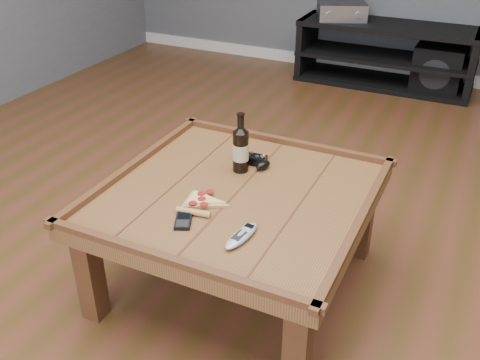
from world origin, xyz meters
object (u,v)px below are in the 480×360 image
at_px(beer_bottle, 241,148).
at_px(game_controller, 254,161).
at_px(pizza_slice, 201,202).
at_px(remote_control, 242,236).
at_px(coffee_table, 237,205).
at_px(media_console, 385,55).
at_px(smartphone, 183,221).
at_px(av_receiver, 342,10).
at_px(subwoofer, 439,68).

height_order(beer_bottle, game_controller, beer_bottle).
relative_size(beer_bottle, pizza_slice, 1.01).
bearing_deg(remote_control, beer_bottle, 123.39).
distance_m(coffee_table, media_console, 2.75).
bearing_deg(remote_control, smartphone, -172.39).
bearing_deg(media_console, pizza_slice, -91.69).
height_order(beer_bottle, pizza_slice, beer_bottle).
bearing_deg(av_receiver, coffee_table, -105.03).
height_order(coffee_table, pizza_slice, same).
bearing_deg(pizza_slice, coffee_table, 49.84).
relative_size(coffee_table, remote_control, 5.57).
bearing_deg(coffee_table, smartphone, -106.99).
bearing_deg(remote_control, coffee_table, 126.17).
relative_size(pizza_slice, av_receiver, 0.54).
xyz_separation_m(coffee_table, beer_bottle, (-0.06, 0.17, 0.16)).
xyz_separation_m(media_console, av_receiver, (-0.39, -0.00, 0.32)).
relative_size(coffee_table, media_console, 0.74).
relative_size(pizza_slice, remote_control, 1.36).
distance_m(smartphone, remote_control, 0.23).
distance_m(media_console, beer_bottle, 2.60).
bearing_deg(subwoofer, pizza_slice, -98.26).
xyz_separation_m(beer_bottle, subwoofer, (0.49, 2.63, -0.37)).
distance_m(media_console, remote_control, 3.03).
bearing_deg(pizza_slice, remote_control, -37.90).
height_order(media_console, beer_bottle, beer_bottle).
relative_size(av_receiver, subwoofer, 1.21).
bearing_deg(smartphone, coffee_table, 48.75).
relative_size(game_controller, remote_control, 0.86).
relative_size(media_console, remote_control, 7.57).
height_order(media_console, remote_control, media_console).
relative_size(smartphone, subwoofer, 0.31).
bearing_deg(smartphone, beer_bottle, 63.40).
distance_m(beer_bottle, smartphone, 0.45).
distance_m(smartphone, subwoofer, 3.12).
height_order(game_controller, remote_control, game_controller).
xyz_separation_m(pizza_slice, smartphone, (0.00, -0.13, -0.00)).
relative_size(smartphone, av_receiver, 0.25).
bearing_deg(media_console, game_controller, -90.71).
height_order(media_console, game_controller, media_console).
distance_m(beer_bottle, remote_control, 0.49).
xyz_separation_m(beer_bottle, smartphone, (-0.02, -0.44, -0.10)).
distance_m(game_controller, subwoofer, 2.63).
bearing_deg(subwoofer, coffee_table, -97.04).
relative_size(beer_bottle, subwoofer, 0.67).
bearing_deg(coffee_table, remote_control, -61.31).
bearing_deg(av_receiver, pizza_slice, -107.08).
bearing_deg(remote_control, av_receiver, 107.62).
height_order(coffee_table, remote_control, same).
bearing_deg(beer_bottle, game_controller, 61.70).
height_order(coffee_table, av_receiver, av_receiver).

